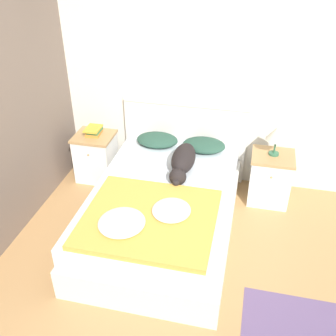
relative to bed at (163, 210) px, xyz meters
name	(u,v)px	position (x,y,z in m)	size (l,w,h in m)	color
ground_plane	(147,310)	(0.10, -0.99, -0.26)	(16.00, 16.00, 0.00)	tan
wall_back	(197,75)	(0.10, 1.14, 1.02)	(9.00, 0.06, 2.55)	silver
wall_side_left	(15,100)	(-1.45, 0.06, 1.02)	(0.06, 3.10, 2.55)	#706056
bed	(163,210)	(0.00, 0.00, 0.00)	(1.36, 2.09, 0.53)	silver
headboard	(184,139)	(0.00, 1.07, 0.25)	(1.44, 0.06, 0.97)	silver
nightstand_left	(96,156)	(-1.03, 0.78, 0.03)	(0.45, 0.42, 0.58)	white
nightstand_right	(270,178)	(1.03, 0.78, 0.03)	(0.45, 0.42, 0.58)	white
pillow_left	(157,140)	(-0.27, 0.83, 0.33)	(0.47, 0.34, 0.12)	#284C3D
pillow_right	(204,145)	(0.27, 0.83, 0.33)	(0.47, 0.34, 0.12)	#284C3D
quilt	(148,218)	(-0.01, -0.50, 0.30)	(1.12, 1.02, 0.09)	gold
dog	(183,161)	(0.12, 0.35, 0.38)	(0.23, 0.73, 0.24)	black
book_stack	(94,131)	(-1.03, 0.81, 0.36)	(0.17, 0.24, 0.09)	orange
table_lamp	(277,134)	(1.03, 0.81, 0.57)	(0.22, 0.22, 0.33)	#336B4C
rug	(321,330)	(1.48, -0.86, -0.26)	(1.22, 0.59, 0.00)	#604C75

